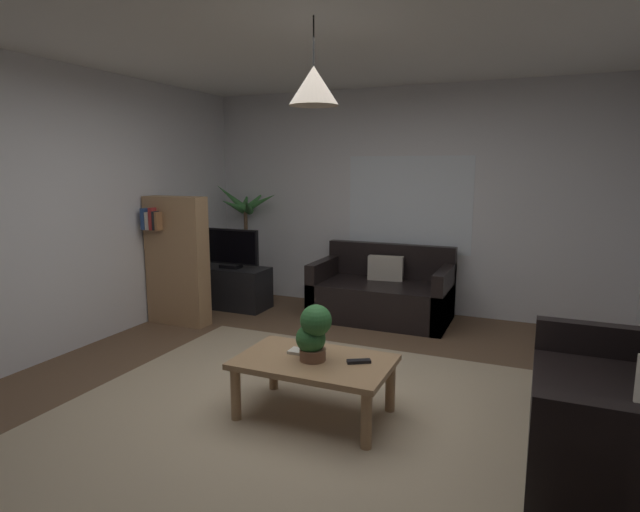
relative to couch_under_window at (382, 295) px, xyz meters
name	(u,v)px	position (x,y,z in m)	size (l,w,h in m)	color
floor	(304,405)	(0.10, -2.30, -0.28)	(4.94, 5.57, 0.02)	brown
rug	(292,415)	(0.10, -2.50, -0.27)	(3.21, 3.06, 0.01)	tan
wall_back	(404,201)	(0.10, 0.51, 1.04)	(5.06, 0.06, 2.63)	silver
wall_left	(46,213)	(-2.41, -2.30, 1.04)	(0.06, 5.57, 2.63)	silver
ceiling	(302,21)	(0.10, -2.30, 2.36)	(4.94, 5.57, 0.02)	white
window_pane	(409,205)	(0.16, 0.48, 1.00)	(1.47, 0.01, 1.12)	white
couch_under_window	(382,295)	(0.00, 0.00, 0.00)	(1.52, 0.85, 0.82)	black
couch_right_side	(617,419)	(2.08, -2.27, 0.00)	(0.85, 1.47, 0.82)	black
coffee_table	(314,368)	(0.24, -2.43, 0.07)	(1.05, 0.66, 0.41)	#A87F56
book_on_table_0	(298,351)	(0.08, -2.36, 0.15)	(0.12, 0.11, 0.02)	beige
remote_on_table_0	(359,361)	(0.54, -2.38, 0.15)	(0.05, 0.16, 0.02)	black
potted_plant_on_table	(313,332)	(0.24, -2.45, 0.33)	(0.25, 0.21, 0.39)	brown
tv_stand	(232,287)	(-1.83, -0.27, -0.02)	(0.90, 0.44, 0.50)	black
tv	(230,248)	(-1.83, -0.29, 0.47)	(0.76, 0.16, 0.48)	black
potted_palm_corner	(247,247)	(-1.94, 0.27, 0.40)	(0.91, 0.75, 1.51)	beige
bookshelf_corner	(177,260)	(-2.01, -1.06, 0.44)	(0.70, 0.31, 1.40)	#A87F56
pendant_lamp	(314,86)	(0.24, -2.43, 1.94)	(0.32, 0.32, 0.53)	black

